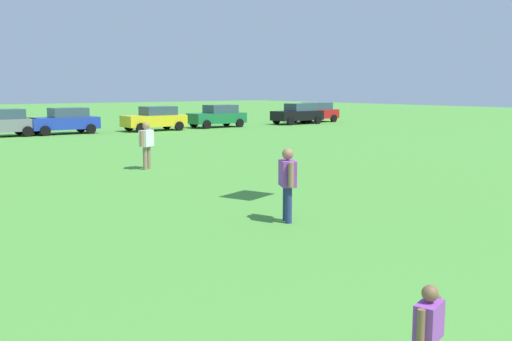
{
  "coord_description": "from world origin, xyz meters",
  "views": [
    {
      "loc": [
        -3.19,
        -0.23,
        2.99
      ],
      "look_at": [
        3.31,
        8.44,
        1.46
      ],
      "focal_mm": 41.43,
      "sensor_mm": 36.0,
      "label": 1
    }
  ],
  "objects_px": {
    "parked_car_red_7": "(315,112)",
    "parked_car_blue_3": "(65,121)",
    "bystander_midfield": "(146,141)",
    "parked_car_yellow_4": "(155,118)",
    "adult_bystander": "(288,178)",
    "parked_car_green_5": "(218,116)",
    "parked_car_black_6": "(298,114)",
    "parked_car_gray_2": "(0,123)",
    "child_kite_flyer": "(429,328)"
  },
  "relations": [
    {
      "from": "adult_bystander",
      "to": "parked_car_yellow_4",
      "type": "bearing_deg",
      "value": -174.44
    },
    {
      "from": "bystander_midfield",
      "to": "parked_car_blue_3",
      "type": "xyz_separation_m",
      "value": [
        3.27,
        18.25,
        -0.17
      ]
    },
    {
      "from": "bystander_midfield",
      "to": "parked_car_black_6",
      "type": "bearing_deg",
      "value": 4.08
    },
    {
      "from": "parked_car_red_7",
      "to": "bystander_midfield",
      "type": "bearing_deg",
      "value": 36.06
    },
    {
      "from": "adult_bystander",
      "to": "parked_car_blue_3",
      "type": "bearing_deg",
      "value": -162.39
    },
    {
      "from": "bystander_midfield",
      "to": "parked_car_yellow_4",
      "type": "bearing_deg",
      "value": 28.27
    },
    {
      "from": "parked_car_black_6",
      "to": "parked_car_red_7",
      "type": "bearing_deg",
      "value": -158.6
    },
    {
      "from": "bystander_midfield",
      "to": "parked_car_gray_2",
      "type": "xyz_separation_m",
      "value": [
        -0.68,
        18.35,
        -0.17
      ]
    },
    {
      "from": "adult_bystander",
      "to": "parked_car_black_6",
      "type": "relative_size",
      "value": 0.39
    },
    {
      "from": "parked_car_blue_3",
      "to": "parked_car_yellow_4",
      "type": "distance_m",
      "value": 6.06
    },
    {
      "from": "parked_car_blue_3",
      "to": "parked_car_red_7",
      "type": "xyz_separation_m",
      "value": [
        21.81,
        0.0,
        0.0
      ]
    },
    {
      "from": "parked_car_yellow_4",
      "to": "parked_car_red_7",
      "type": "relative_size",
      "value": 1.0
    },
    {
      "from": "child_kite_flyer",
      "to": "parked_car_yellow_4",
      "type": "bearing_deg",
      "value": 49.61
    },
    {
      "from": "child_kite_flyer",
      "to": "parked_car_gray_2",
      "type": "height_order",
      "value": "parked_car_gray_2"
    },
    {
      "from": "bystander_midfield",
      "to": "parked_car_black_6",
      "type": "xyz_separation_m",
      "value": [
        22.15,
        17.11,
        -0.17
      ]
    },
    {
      "from": "parked_car_blue_3",
      "to": "parked_car_yellow_4",
      "type": "height_order",
      "value": "same"
    },
    {
      "from": "parked_car_red_7",
      "to": "parked_car_blue_3",
      "type": "bearing_deg",
      "value": 0.01
    },
    {
      "from": "parked_car_blue_3",
      "to": "parked_car_green_5",
      "type": "distance_m",
      "value": 11.4
    },
    {
      "from": "parked_car_gray_2",
      "to": "parked_car_blue_3",
      "type": "distance_m",
      "value": 3.95
    },
    {
      "from": "bystander_midfield",
      "to": "parked_car_yellow_4",
      "type": "relative_size",
      "value": 0.4
    },
    {
      "from": "parked_car_black_6",
      "to": "bystander_midfield",
      "type": "bearing_deg",
      "value": 37.69
    },
    {
      "from": "parked_car_green_5",
      "to": "parked_car_black_6",
      "type": "height_order",
      "value": "same"
    },
    {
      "from": "parked_car_gray_2",
      "to": "parked_car_black_6",
      "type": "height_order",
      "value": "same"
    },
    {
      "from": "parked_car_gray_2",
      "to": "parked_car_red_7",
      "type": "bearing_deg",
      "value": 179.8
    },
    {
      "from": "child_kite_flyer",
      "to": "parked_car_green_5",
      "type": "height_order",
      "value": "parked_car_green_5"
    },
    {
      "from": "parked_car_blue_3",
      "to": "parked_car_gray_2",
      "type": "bearing_deg",
      "value": -1.35
    },
    {
      "from": "adult_bystander",
      "to": "parked_car_blue_3",
      "type": "xyz_separation_m",
      "value": [
        4.64,
        27.94,
        -0.13
      ]
    },
    {
      "from": "parked_car_blue_3",
      "to": "parked_car_black_6",
      "type": "bearing_deg",
      "value": 176.53
    },
    {
      "from": "parked_car_blue_3",
      "to": "child_kite_flyer",
      "type": "bearing_deg",
      "value": 76.48
    },
    {
      "from": "parked_car_yellow_4",
      "to": "parked_car_blue_3",
      "type": "bearing_deg",
      "value": -8.86
    },
    {
      "from": "parked_car_red_7",
      "to": "parked_car_black_6",
      "type": "bearing_deg",
      "value": 21.4
    },
    {
      "from": "parked_car_black_6",
      "to": "parked_car_yellow_4",
      "type": "bearing_deg",
      "value": -0.93
    },
    {
      "from": "bystander_midfield",
      "to": "parked_car_yellow_4",
      "type": "xyz_separation_m",
      "value": [
        9.26,
        17.32,
        -0.17
      ]
    },
    {
      "from": "parked_car_gray_2",
      "to": "adult_bystander",
      "type": "bearing_deg",
      "value": 88.58
    },
    {
      "from": "adult_bystander",
      "to": "parked_car_blue_3",
      "type": "distance_m",
      "value": 28.33
    },
    {
      "from": "adult_bystander",
      "to": "parked_car_yellow_4",
      "type": "distance_m",
      "value": 29.03
    },
    {
      "from": "parked_car_blue_3",
      "to": "parked_car_yellow_4",
      "type": "bearing_deg",
      "value": 171.14
    },
    {
      "from": "parked_car_black_6",
      "to": "parked_car_red_7",
      "type": "distance_m",
      "value": 3.14
    },
    {
      "from": "parked_car_black_6",
      "to": "child_kite_flyer",
      "type": "bearing_deg",
      "value": 50.82
    },
    {
      "from": "adult_bystander",
      "to": "parked_car_green_5",
      "type": "relative_size",
      "value": 0.39
    },
    {
      "from": "adult_bystander",
      "to": "parked_car_green_5",
      "type": "distance_m",
      "value": 31.69
    },
    {
      "from": "adult_bystander",
      "to": "parked_car_red_7",
      "type": "distance_m",
      "value": 38.48
    },
    {
      "from": "parked_car_red_7",
      "to": "parked_car_gray_2",
      "type": "bearing_deg",
      "value": -0.2
    },
    {
      "from": "adult_bystander",
      "to": "parked_car_yellow_4",
      "type": "xyz_separation_m",
      "value": [
        10.63,
        27.01,
        -0.13
      ]
    },
    {
      "from": "parked_car_yellow_4",
      "to": "parked_car_gray_2",
      "type": "bearing_deg",
      "value": -5.9
    },
    {
      "from": "parked_car_green_5",
      "to": "parked_car_black_6",
      "type": "xyz_separation_m",
      "value": [
        7.5,
        -0.54,
        0.0
      ]
    },
    {
      "from": "adult_bystander",
      "to": "parked_car_red_7",
      "type": "height_order",
      "value": "parked_car_red_7"
    },
    {
      "from": "parked_car_blue_3",
      "to": "parked_car_black_6",
      "type": "relative_size",
      "value": 1.0
    },
    {
      "from": "bystander_midfield",
      "to": "parked_car_yellow_4",
      "type": "height_order",
      "value": "bystander_midfield"
    },
    {
      "from": "parked_car_yellow_4",
      "to": "parked_car_red_7",
      "type": "xyz_separation_m",
      "value": [
        15.82,
        0.94,
        0.0
      ]
    }
  ]
}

